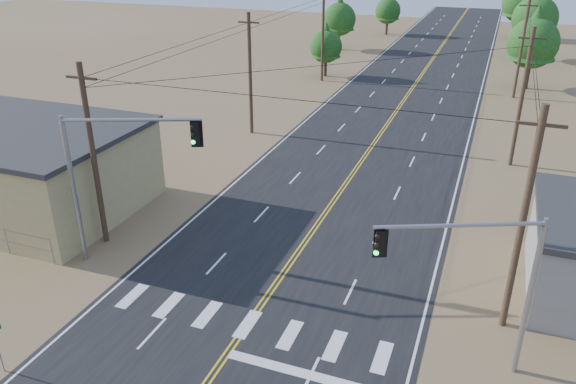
% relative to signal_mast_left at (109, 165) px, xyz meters
% --- Properties ---
extents(road, '(15.00, 200.00, 0.02)m').
position_rel_signal_mast_left_xyz_m(road, '(8.50, 19.29, -5.33)').
color(road, black).
rests_on(road, ground).
extents(utility_pole_left_near, '(1.80, 0.30, 10.00)m').
position_rel_signal_mast_left_xyz_m(utility_pole_left_near, '(-2.00, 1.29, -0.22)').
color(utility_pole_left_near, '#4C3826').
rests_on(utility_pole_left_near, ground).
extents(utility_pole_left_mid, '(1.80, 0.30, 10.00)m').
position_rel_signal_mast_left_xyz_m(utility_pole_left_mid, '(-2.00, 21.29, -0.22)').
color(utility_pole_left_mid, '#4C3826').
rests_on(utility_pole_left_mid, ground).
extents(utility_pole_left_far, '(1.80, 0.30, 10.00)m').
position_rel_signal_mast_left_xyz_m(utility_pole_left_far, '(-2.00, 41.29, -0.22)').
color(utility_pole_left_far, '#4C3826').
rests_on(utility_pole_left_far, ground).
extents(utility_pole_right_near, '(1.80, 0.30, 10.00)m').
position_rel_signal_mast_left_xyz_m(utility_pole_right_near, '(19.00, 1.29, -0.22)').
color(utility_pole_right_near, '#4C3826').
rests_on(utility_pole_right_near, ground).
extents(utility_pole_right_mid, '(1.80, 0.30, 10.00)m').
position_rel_signal_mast_left_xyz_m(utility_pole_right_mid, '(19.00, 21.29, -0.22)').
color(utility_pole_right_mid, '#4C3826').
rests_on(utility_pole_right_mid, ground).
extents(utility_pole_right_far, '(1.80, 0.30, 10.00)m').
position_rel_signal_mast_left_xyz_m(utility_pole_right_far, '(19.00, 41.29, -0.22)').
color(utility_pole_right_far, '#4C3826').
rests_on(utility_pole_right_far, ground).
extents(signal_mast_left, '(6.32, 2.65, 7.86)m').
position_rel_signal_mast_left_xyz_m(signal_mast_left, '(0.00, 0.00, 0.00)').
color(signal_mast_left, gray).
rests_on(signal_mast_left, ground).
extents(signal_mast_right, '(5.65, 2.67, 6.77)m').
position_rel_signal_mast_left_xyz_m(signal_mast_right, '(17.86, -2.32, -0.72)').
color(signal_mast_right, gray).
rests_on(signal_mast_right, ground).
extents(tree_left_near, '(3.81, 3.81, 6.36)m').
position_rel_signal_mast_left_xyz_m(tree_left_near, '(-2.31, 43.62, -1.45)').
color(tree_left_near, '#3F2D1E').
rests_on(tree_left_near, ground).
extents(tree_left_mid, '(4.70, 4.70, 7.83)m').
position_rel_signal_mast_left_xyz_m(tree_left_mid, '(-5.50, 60.51, -0.55)').
color(tree_left_mid, '#3F2D1E').
rests_on(tree_left_mid, ground).
extents(tree_left_far, '(4.18, 4.18, 6.96)m').
position_rel_signal_mast_left_xyz_m(tree_left_far, '(-1.59, 76.15, -1.08)').
color(tree_left_far, '#3F2D1E').
rests_on(tree_left_far, ground).
extents(tree_right_near, '(5.38, 5.38, 8.96)m').
position_rel_signal_mast_left_xyz_m(tree_right_near, '(20.19, 45.77, 0.14)').
color(tree_right_near, '#3F2D1E').
rests_on(tree_right_near, ground).
extents(tree_right_mid, '(5.84, 5.84, 9.73)m').
position_rel_signal_mast_left_xyz_m(tree_right_mid, '(20.63, 62.68, 0.61)').
color(tree_right_mid, '#3F2D1E').
rests_on(tree_right_mid, ground).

